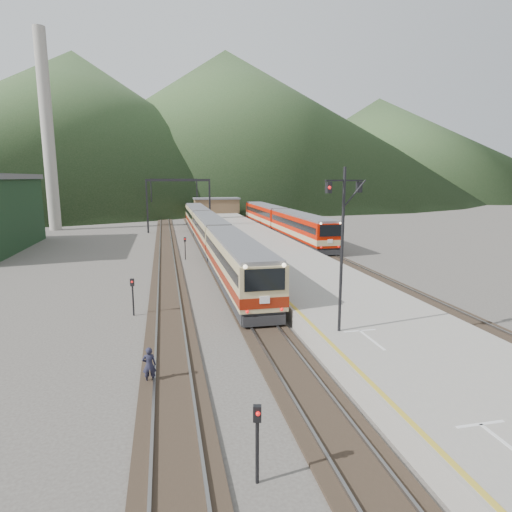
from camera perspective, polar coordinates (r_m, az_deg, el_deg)
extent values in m
plane|color=#47423D|center=(14.33, 12.12, -24.53)|extent=(400.00, 400.00, 0.00)
cube|color=black|center=(51.53, -6.33, 1.29)|extent=(2.60, 200.00, 0.12)
cube|color=slate|center=(51.45, -7.13, 1.37)|extent=(0.10, 200.00, 0.14)
cube|color=slate|center=(51.59, -5.53, 1.43)|extent=(0.10, 200.00, 0.14)
cube|color=black|center=(51.28, -11.89, 1.09)|extent=(2.60, 200.00, 0.12)
cube|color=slate|center=(51.26, -12.70, 1.17)|extent=(0.10, 200.00, 0.14)
cube|color=slate|center=(51.27, -11.09, 1.23)|extent=(0.10, 200.00, 0.14)
cube|color=black|center=(53.89, 5.93, 1.70)|extent=(2.60, 200.00, 0.12)
cube|color=slate|center=(53.66, 5.20, 1.78)|extent=(0.10, 200.00, 0.14)
cube|color=slate|center=(54.10, 6.66, 1.83)|extent=(0.10, 200.00, 0.14)
cube|color=gray|center=(50.38, 0.25, 1.65)|extent=(8.00, 100.00, 1.00)
cube|color=black|center=(65.81, -14.31, 6.45)|extent=(0.25, 0.25, 8.00)
cube|color=black|center=(66.12, -6.18, 6.73)|extent=(0.25, 0.25, 8.00)
cube|color=black|center=(65.67, -10.35, 9.92)|extent=(9.30, 0.22, 0.35)
cube|color=black|center=(90.76, -13.77, 7.47)|extent=(0.25, 0.25, 8.00)
cube|color=black|center=(90.99, -7.86, 7.68)|extent=(0.25, 0.25, 8.00)
cube|color=black|center=(90.66, -10.89, 9.98)|extent=(9.30, 0.22, 0.35)
cylinder|color=#9E998E|center=(74.89, -26.04, 14.62)|extent=(1.80, 1.80, 30.00)
cube|color=brown|center=(89.46, -5.29, 6.66)|extent=(9.00, 4.00, 2.80)
cube|color=slate|center=(89.37, -5.31, 7.65)|extent=(9.40, 4.40, 0.30)
cone|color=#223F1B|center=(204.82, -22.78, 15.73)|extent=(180.00, 180.00, 60.00)
cone|color=#223F1B|center=(244.94, -4.00, 17.25)|extent=(220.00, 220.00, 75.00)
cone|color=#223F1B|center=(249.42, 15.84, 13.88)|extent=(160.00, 160.00, 50.00)
cube|color=tan|center=(31.59, -2.63, -1.08)|extent=(2.70, 18.16, 3.30)
cube|color=tan|center=(49.86, -6.20, 3.10)|extent=(2.70, 18.16, 3.30)
cube|color=tan|center=(68.34, -7.85, 5.03)|extent=(2.70, 18.16, 3.30)
cube|color=#B41300|center=(53.41, 6.05, 3.67)|extent=(2.83, 19.01, 3.45)
cube|color=#B41300|center=(72.10, 1.21, 5.46)|extent=(2.83, 19.01, 3.45)
cylinder|color=black|center=(20.00, 11.38, 0.59)|extent=(0.14, 0.14, 7.64)
cube|color=black|center=(19.72, 11.71, 9.84)|extent=(2.11, 0.76, 0.07)
cube|color=black|center=(19.13, 9.65, 9.00)|extent=(0.29, 0.25, 0.50)
cube|color=black|center=(20.34, 13.59, 8.93)|extent=(0.29, 0.25, 0.50)
cylinder|color=black|center=(12.54, 0.16, -24.39)|extent=(0.10, 0.10, 2.00)
cube|color=black|center=(11.97, 0.17, -20.26)|extent=(0.25, 0.21, 0.45)
cylinder|color=black|center=(43.71, -9.42, 0.83)|extent=(0.10, 0.10, 2.00)
cube|color=black|center=(43.55, -9.46, 2.19)|extent=(0.23, 0.17, 0.45)
cylinder|color=black|center=(26.66, -16.08, -5.59)|extent=(0.10, 0.10, 2.00)
cube|color=black|center=(26.40, -16.19, -3.39)|extent=(0.25, 0.20, 0.45)
imported|color=#1E1E30|center=(18.19, -14.05, -13.93)|extent=(0.55, 0.36, 1.51)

